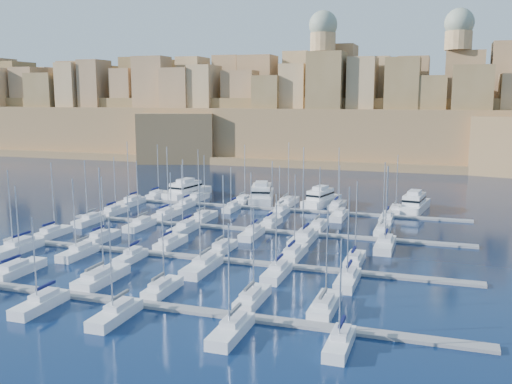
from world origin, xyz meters
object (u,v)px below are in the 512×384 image
(sailboat_4, at_px, (252,298))
(motor_yacht_d, at_px, (414,204))
(sailboat_2, at_px, (101,277))
(motor_yacht_a, at_px, (187,190))
(motor_yacht_b, at_px, (261,194))
(motor_yacht_c, at_px, (321,199))

(sailboat_4, height_order, motor_yacht_d, sailboat_4)
(sailboat_2, bearing_deg, motor_yacht_a, 105.36)
(sailboat_2, distance_m, motor_yacht_d, 79.53)
(motor_yacht_b, bearing_deg, motor_yacht_c, -6.61)
(sailboat_2, bearing_deg, sailboat_4, -2.54)
(motor_yacht_c, bearing_deg, motor_yacht_b, 173.39)
(motor_yacht_b, bearing_deg, sailboat_4, -73.07)
(sailboat_4, height_order, motor_yacht_b, sailboat_4)
(motor_yacht_b, xyz_separation_m, motor_yacht_d, (38.36, -1.54, -0.00))
(sailboat_2, distance_m, motor_yacht_c, 70.62)
(motor_yacht_a, distance_m, motor_yacht_b, 20.86)
(motor_yacht_b, xyz_separation_m, motor_yacht_c, (16.09, -1.86, -0.00))
(motor_yacht_c, xyz_separation_m, motor_yacht_d, (22.27, 0.32, 0.00))
(sailboat_4, bearing_deg, motor_yacht_b, 106.93)
(sailboat_4, bearing_deg, sailboat_2, 177.46)
(motor_yacht_c, relative_size, motor_yacht_d, 0.96)
(motor_yacht_a, distance_m, motor_yacht_c, 36.94)
(motor_yacht_a, relative_size, motor_yacht_c, 1.13)
(motor_yacht_a, bearing_deg, sailboat_4, -58.83)
(sailboat_2, distance_m, motor_yacht_a, 71.82)
(motor_yacht_b, bearing_deg, motor_yacht_a, -177.45)
(motor_yacht_b, bearing_deg, motor_yacht_d, -2.30)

